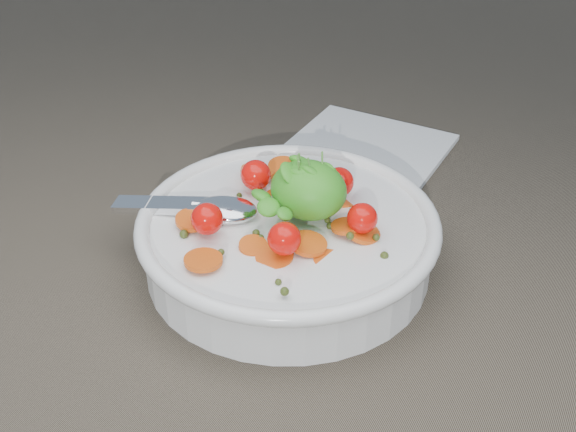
% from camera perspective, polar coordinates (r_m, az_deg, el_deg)
% --- Properties ---
extents(ground, '(6.00, 6.00, 0.00)m').
position_cam_1_polar(ground, '(0.64, -1.17, -3.69)').
color(ground, brown).
rests_on(ground, ground).
extents(bowl, '(0.28, 0.26, 0.11)m').
position_cam_1_polar(bowl, '(0.62, 0.01, -1.67)').
color(bowl, white).
rests_on(bowl, ground).
extents(napkin, '(0.17, 0.15, 0.01)m').
position_cam_1_polar(napkin, '(0.82, 6.32, 5.44)').
color(napkin, white).
rests_on(napkin, ground).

